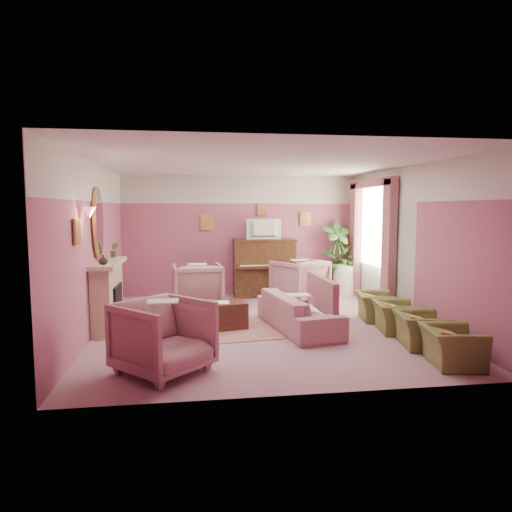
{
  "coord_description": "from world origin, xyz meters",
  "views": [
    {
      "loc": [
        -1.18,
        -7.7,
        2.04
      ],
      "look_at": [
        -0.01,
        0.4,
        1.18
      ],
      "focal_mm": 32.0,
      "sensor_mm": 36.0,
      "label": 1
    }
  ],
  "objects": [
    {
      "name": "palm_pot",
      "position": [
        2.23,
        2.59,
        0.17
      ],
      "size": [
        0.34,
        0.34,
        0.34
      ],
      "primitive_type": "cylinder",
      "color": "#9D542C",
      "rests_on": "floor"
    },
    {
      "name": "table_paper",
      "position": [
        -0.72,
        -0.12,
        0.46
      ],
      "size": [
        0.35,
        0.28,
        0.01
      ],
      "primitive_type": "cube",
      "color": "white",
      "rests_on": "coffee_table"
    },
    {
      "name": "fireplace_surround",
      "position": [
        -2.59,
        0.2,
        0.55
      ],
      "size": [
        0.3,
        1.4,
        1.1
      ],
      "primitive_type": "cube",
      "color": "tan",
      "rests_on": "floor"
    },
    {
      "name": "side_plant_small",
      "position": [
        2.51,
        2.43,
        0.84
      ],
      "size": [
        0.16,
        0.16,
        0.28
      ],
      "primitive_type": "imported",
      "color": "#315D23",
      "rests_on": "side_table"
    },
    {
      "name": "wall_front",
      "position": [
        0.0,
        -3.0,
        1.4
      ],
      "size": [
        5.5,
        0.02,
        2.8
      ],
      "primitive_type": "cube",
      "color": "#874E72",
      "rests_on": "floor"
    },
    {
      "name": "wall_back",
      "position": [
        0.0,
        3.0,
        1.4
      ],
      "size": [
        5.5,
        0.02,
        2.8
      ],
      "primitive_type": "cube",
      "color": "#874E72",
      "rests_on": "floor"
    },
    {
      "name": "olive_chair_c",
      "position": [
        2.16,
        -0.72,
        0.34
      ],
      "size": [
        0.54,
        0.78,
        0.67
      ],
      "primitive_type": "imported",
      "color": "olive",
      "rests_on": "floor"
    },
    {
      "name": "olive_chair_b",
      "position": [
        2.16,
        -1.54,
        0.34
      ],
      "size": [
        0.54,
        0.78,
        0.67
      ],
      "primitive_type": "imported",
      "color": "olive",
      "rests_on": "floor"
    },
    {
      "name": "wall_right",
      "position": [
        2.75,
        0.0,
        1.4
      ],
      "size": [
        0.02,
        6.0,
        2.8
      ],
      "primitive_type": "cube",
      "color": "#874E72",
      "rests_on": "floor"
    },
    {
      "name": "curtain_right",
      "position": [
        2.62,
        2.47,
        1.3
      ],
      "size": [
        0.16,
        0.34,
        2.6
      ],
      "primitive_type": "cube",
      "color": "#95525A",
      "rests_on": "floor"
    },
    {
      "name": "floral_armchair_right",
      "position": [
        1.19,
        2.02,
        0.51
      ],
      "size": [
        0.98,
        0.98,
        1.02
      ],
      "primitive_type": "imported",
      "color": "#AE7981",
      "rests_on": "floor"
    },
    {
      "name": "picture_rail_band",
      "position": [
        0.0,
        2.99,
        2.47
      ],
      "size": [
        5.5,
        0.01,
        0.65
      ],
      "primitive_type": "cube",
      "color": "beige",
      "rests_on": "wall_back"
    },
    {
      "name": "wall_left",
      "position": [
        -2.75,
        0.0,
        1.4
      ],
      "size": [
        0.02,
        6.0,
        2.8
      ],
      "primitive_type": "cube",
      "color": "#874E72",
      "rests_on": "floor"
    },
    {
      "name": "floor",
      "position": [
        0.0,
        0.0,
        0.0
      ],
      "size": [
        5.5,
        6.0,
        0.01
      ],
      "primitive_type": "cube",
      "color": "#A57984",
      "rests_on": "ground"
    },
    {
      "name": "palm_plant",
      "position": [
        2.23,
        2.59,
        1.06
      ],
      "size": [
        0.76,
        0.76,
        1.44
      ],
      "primitive_type": "imported",
      "color": "#315D23",
      "rests_on": "palm_pot"
    },
    {
      "name": "fireplace_inset",
      "position": [
        -2.49,
        0.2,
        0.4
      ],
      "size": [
        0.18,
        0.72,
        0.68
      ],
      "primitive_type": "cube",
      "color": "black",
      "rests_on": "floor"
    },
    {
      "name": "side_plant_big",
      "position": [
        2.39,
        2.53,
        0.87
      ],
      "size": [
        0.3,
        0.3,
        0.34
      ],
      "primitive_type": "imported",
      "color": "#315D23",
      "rests_on": "side_table"
    },
    {
      "name": "sofa",
      "position": [
        0.61,
        -0.32,
        0.42
      ],
      "size": [
        0.69,
        2.06,
        0.83
      ],
      "primitive_type": "imported",
      "color": "#AE7981",
      "rests_on": "floor"
    },
    {
      "name": "mirror_frame",
      "position": [
        -2.7,
        0.2,
        1.8
      ],
      "size": [
        0.04,
        0.72,
        1.2
      ],
      "primitive_type": "ellipsoid",
      "color": "gold",
      "rests_on": "wall_left"
    },
    {
      "name": "sconce_shade",
      "position": [
        -2.62,
        -0.85,
        1.98
      ],
      "size": [
        0.2,
        0.2,
        0.16
      ],
      "primitive_type": "cone",
      "color": "#FFA48B",
      "rests_on": "wall_left"
    },
    {
      "name": "curtain_left",
      "position": [
        2.62,
        0.63,
        1.3
      ],
      "size": [
        0.16,
        0.34,
        2.6
      ],
      "primitive_type": "cube",
      "color": "#95525A",
      "rests_on": "floor"
    },
    {
      "name": "piano_keys",
      "position": [
        0.5,
        2.33,
        0.76
      ],
      "size": [
        1.2,
        0.08,
        0.02
      ],
      "primitive_type": "cube",
      "color": "white",
      "rests_on": "piano"
    },
    {
      "name": "print_left_wall",
      "position": [
        -2.71,
        -1.2,
        1.72
      ],
      "size": [
        0.03,
        0.28,
        0.36
      ],
      "primitive_type": "cube",
      "color": "gold",
      "rests_on": "wall_left"
    },
    {
      "name": "floral_armchair_front",
      "position": [
        -1.53,
        -2.1,
        0.51
      ],
      "size": [
        0.98,
        0.98,
        1.02
      ],
      "primitive_type": "imported",
      "color": "#AE7981",
      "rests_on": "floor"
    },
    {
      "name": "window_blind",
      "position": [
        2.7,
        1.55,
        1.7
      ],
      "size": [
        0.03,
        1.4,
        1.8
      ],
      "primitive_type": "cube",
      "color": "beige",
      "rests_on": "wall_right"
    },
    {
      "name": "hearth",
      "position": [
        -2.39,
        0.2,
        0.01
      ],
      "size": [
        0.55,
        1.5,
        0.02
      ],
      "primitive_type": "cube",
      "color": "tan",
      "rests_on": "floor"
    },
    {
      "name": "print_back_right",
      "position": [
        1.55,
        2.96,
        1.78
      ],
      "size": [
        0.26,
        0.03,
        0.34
      ],
      "primitive_type": "cube",
      "color": "gold",
      "rests_on": "wall_back"
    },
    {
      "name": "television",
      "position": [
        0.5,
        2.63,
        1.6
      ],
      "size": [
        0.8,
        0.12,
        0.48
      ],
      "primitive_type": "imported",
      "color": "black",
      "rests_on": "piano"
    },
    {
      "name": "fire_ember",
      "position": [
        -2.45,
        0.2,
        0.22
      ],
      "size": [
        0.06,
        0.54,
        0.1
      ],
      "primitive_type": "cube",
      "color": "orange",
      "rests_on": "floor"
    },
    {
      "name": "area_rug",
      "position": [
        -0.74,
        -0.1,
        0.01
      ],
      "size": [
        2.7,
        2.09,
        0.01
      ],
      "primitive_type": "cube",
      "rotation": [
        0.0,
        0.0,
        0.12
      ],
      "color": "#A2655C",
      "rests_on": "floor"
    },
    {
      "name": "sofa_throw",
      "position": [
        1.01,
        -0.32,
        0.6
      ],
      "size": [
        0.1,
        1.56,
        0.57
      ],
      "primitive_type": "cube",
      "color": "#95525A",
      "rests_on": "sofa"
    },
    {
      "name": "mantel_shelf",
      "position": [
        -2.56,
        0.2,
        1.12
      ],
      "size": [
        0.4,
        1.55,
        0.07
      ],
      "primitive_type": "cube",
      "color": "tan",
      "rests_on": "fireplace_surround"
    },
    {
      "name": "mantel_vase",
      "position": [
        -2.55,
        -0.3,
        1.23
      ],
      "size": [
        0.16,
        0.16,
        0.16
      ],
      "primitive_type": "imported",
      "color": "beige",
      "rests_on": "mantel_shelf"
    },
    {
      "name": "ceiling",
      "position": [
        0.0,
        0.0,
        2.8
      ],
      "size": [
        5.5,
        6.0,
        0.01
      ],
      "primitive_type": "cube",
      "color": "white",
      "rests_on": "wall_back"
    },
    {
      "name": "floral_armchair_left",
      "position": [
        -1.05,
        1.58,
        0.51
      ],
      "size": [
        0.98,
        0.98,
        1.02
      ],
      "primitive_type": "imported",
      "color": "#AE7981",
      "rests_on": "floor"
    },
    {
      "name": "mantel_plant",
      "position": [
        -2.55,
        0.75,
        1.29
      ],
      "size": [
        0.16,
        0.16,
        0.28
      ],
      "primitive_type": "imported",
      "color": "#315D23",
      "rests_on": "mantel_shelf"
    },
    {
      "name": "print_back_mid",
      "position": [
        0.5,
        2.96,
        2.0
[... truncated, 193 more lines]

